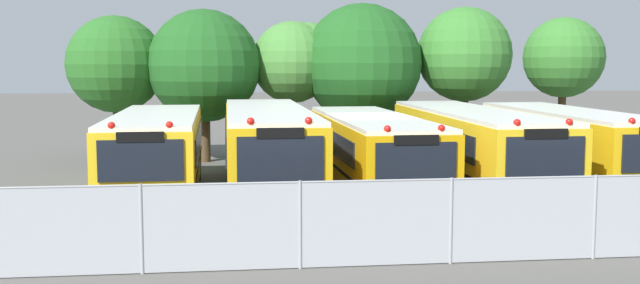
% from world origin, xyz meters
% --- Properties ---
extents(ground_plane, '(160.00, 160.00, 0.00)m').
position_xyz_m(ground_plane, '(0.00, 0.00, 0.00)').
color(ground_plane, '#595651').
extents(school_bus_0, '(2.65, 9.84, 2.66)m').
position_xyz_m(school_bus_0, '(-6.52, -0.18, 1.40)').
color(school_bus_0, yellow).
rests_on(school_bus_0, ground_plane).
extents(school_bus_1, '(2.54, 11.63, 2.79)m').
position_xyz_m(school_bus_1, '(-3.22, -0.08, 1.47)').
color(school_bus_1, yellow).
rests_on(school_bus_1, ground_plane).
extents(school_bus_2, '(2.70, 10.46, 2.54)m').
position_xyz_m(school_bus_2, '(0.01, -0.16, 1.34)').
color(school_bus_2, '#EAA80C').
rests_on(school_bus_2, ground_plane).
extents(school_bus_3, '(2.54, 11.57, 2.69)m').
position_xyz_m(school_bus_3, '(3.24, 0.01, 1.42)').
color(school_bus_3, yellow).
rests_on(school_bus_3, ground_plane).
extents(school_bus_4, '(2.52, 10.37, 2.65)m').
position_xyz_m(school_bus_4, '(6.53, 0.03, 1.39)').
color(school_bus_4, yellow).
rests_on(school_bus_4, ground_plane).
extents(tree_0, '(4.11, 3.95, 5.95)m').
position_xyz_m(tree_0, '(-8.73, 8.46, 3.98)').
color(tree_0, '#4C3823').
rests_on(tree_0, ground_plane).
extents(tree_1, '(4.58, 4.58, 6.21)m').
position_xyz_m(tree_1, '(-5.39, 7.88, 3.97)').
color(tree_1, '#4C3823').
rests_on(tree_1, ground_plane).
extents(tree_2, '(3.64, 3.43, 5.78)m').
position_xyz_m(tree_2, '(-1.51, 8.63, 4.17)').
color(tree_2, '#4C3823').
rests_on(tree_2, ground_plane).
extents(tree_3, '(4.98, 4.98, 6.51)m').
position_xyz_m(tree_3, '(1.14, 8.08, 4.06)').
color(tree_3, '#4C3823').
rests_on(tree_3, ground_plane).
extents(tree_4, '(4.02, 4.02, 6.40)m').
position_xyz_m(tree_4, '(5.68, 8.28, 4.51)').
color(tree_4, '#4C3823').
rests_on(tree_4, ground_plane).
extents(tree_5, '(3.59, 3.59, 6.07)m').
position_xyz_m(tree_5, '(10.62, 9.10, 4.28)').
color(tree_5, '#4C3823').
rests_on(tree_5, ground_plane).
extents(chainlink_fence, '(18.32, 0.07, 1.75)m').
position_xyz_m(chainlink_fence, '(0.04, -8.41, 0.91)').
color(chainlink_fence, '#9EA0A3').
rests_on(chainlink_fence, ground_plane).
extents(traffic_cone, '(0.44, 0.44, 0.57)m').
position_xyz_m(traffic_cone, '(-2.09, -6.89, 0.29)').
color(traffic_cone, '#EA5914').
rests_on(traffic_cone, ground_plane).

